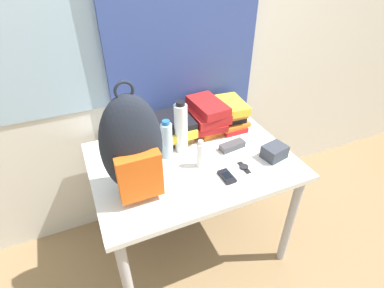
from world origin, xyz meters
name	(u,v)px	position (x,y,z in m)	size (l,w,h in m)	color
wall_back	(158,37)	(0.00, 0.86, 1.25)	(6.00, 0.06, 2.50)	silver
curtain_blue	(184,37)	(0.13, 0.81, 1.25)	(0.92, 0.04, 2.50)	#384C93
desk	(192,172)	(0.00, 0.39, 0.63)	(1.08, 0.78, 0.72)	silver
backpack	(133,149)	(-0.33, 0.27, 0.96)	(0.28, 0.21, 0.55)	#1E232D
book_stack_left	(173,127)	(-0.02, 0.62, 0.79)	(0.22, 0.28, 0.14)	olive
book_stack_center	(207,116)	(0.20, 0.62, 0.82)	(0.23, 0.29, 0.19)	orange
book_stack_right	(228,113)	(0.35, 0.62, 0.80)	(0.21, 0.27, 0.17)	red
water_bottle	(167,140)	(-0.11, 0.47, 0.83)	(0.06, 0.06, 0.22)	silver
sports_bottle	(181,128)	(-0.02, 0.50, 0.86)	(0.07, 0.07, 0.30)	white
sunscreen_bottle	(200,154)	(0.02, 0.32, 0.79)	(0.04, 0.04, 0.16)	white
cell_phone	(227,176)	(0.10, 0.18, 0.73)	(0.06, 0.11, 0.02)	black
sunglasses_case	(232,146)	(0.25, 0.39, 0.74)	(0.16, 0.08, 0.04)	#47474C
camera_pouch	(274,152)	(0.42, 0.22, 0.76)	(0.14, 0.12, 0.07)	#383D47
wristwatch	(244,167)	(0.22, 0.21, 0.72)	(0.04, 0.10, 0.01)	black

